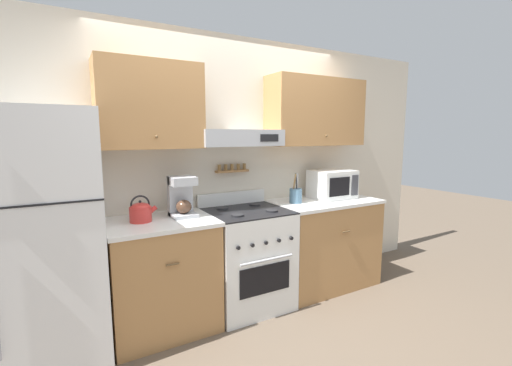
{
  "coord_description": "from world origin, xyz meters",
  "views": [
    {
      "loc": [
        -1.45,
        -2.38,
        1.62
      ],
      "look_at": [
        0.07,
        0.28,
        1.18
      ],
      "focal_mm": 24.0,
      "sensor_mm": 36.0,
      "label": 1
    }
  ],
  "objects_px": {
    "coffee_maker": "(182,196)",
    "microwave": "(332,184)",
    "utensil_crock": "(296,195)",
    "stove_range": "(247,258)",
    "refrigerator": "(47,241)",
    "tea_kettle": "(141,212)"
  },
  "relations": [
    {
      "from": "tea_kettle",
      "to": "coffee_maker",
      "type": "relative_size",
      "value": 0.65
    },
    {
      "from": "stove_range",
      "to": "refrigerator",
      "type": "bearing_deg",
      "value": -178.26
    },
    {
      "from": "refrigerator",
      "to": "microwave",
      "type": "distance_m",
      "value": 2.66
    },
    {
      "from": "tea_kettle",
      "to": "utensil_crock",
      "type": "bearing_deg",
      "value": 0.0
    },
    {
      "from": "tea_kettle",
      "to": "microwave",
      "type": "distance_m",
      "value": 2.01
    },
    {
      "from": "utensil_crock",
      "to": "coffee_maker",
      "type": "bearing_deg",
      "value": 178.53
    },
    {
      "from": "tea_kettle",
      "to": "utensil_crock",
      "type": "xyz_separation_m",
      "value": [
        1.51,
        0.0,
        -0.0
      ]
    },
    {
      "from": "coffee_maker",
      "to": "utensil_crock",
      "type": "height_order",
      "value": "coffee_maker"
    },
    {
      "from": "coffee_maker",
      "to": "microwave",
      "type": "relative_size",
      "value": 0.76
    },
    {
      "from": "microwave",
      "to": "utensil_crock",
      "type": "distance_m",
      "value": 0.5
    },
    {
      "from": "stove_range",
      "to": "coffee_maker",
      "type": "xyz_separation_m",
      "value": [
        -0.59,
        0.06,
        0.63
      ]
    },
    {
      "from": "stove_range",
      "to": "coffee_maker",
      "type": "distance_m",
      "value": 0.87
    },
    {
      "from": "tea_kettle",
      "to": "microwave",
      "type": "xyz_separation_m",
      "value": [
        2.01,
        0.02,
        0.07
      ]
    },
    {
      "from": "stove_range",
      "to": "utensil_crock",
      "type": "height_order",
      "value": "utensil_crock"
    },
    {
      "from": "utensil_crock",
      "to": "refrigerator",
      "type": "bearing_deg",
      "value": -177.83
    },
    {
      "from": "microwave",
      "to": "utensil_crock",
      "type": "bearing_deg",
      "value": -177.95
    },
    {
      "from": "coffee_maker",
      "to": "microwave",
      "type": "bearing_deg",
      "value": -0.42
    },
    {
      "from": "stove_range",
      "to": "microwave",
      "type": "height_order",
      "value": "microwave"
    },
    {
      "from": "stove_range",
      "to": "utensil_crock",
      "type": "relative_size",
      "value": 3.5
    },
    {
      "from": "coffee_maker",
      "to": "utensil_crock",
      "type": "distance_m",
      "value": 1.17
    },
    {
      "from": "microwave",
      "to": "utensil_crock",
      "type": "height_order",
      "value": "microwave"
    },
    {
      "from": "stove_range",
      "to": "coffee_maker",
      "type": "relative_size",
      "value": 3.09
    }
  ]
}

